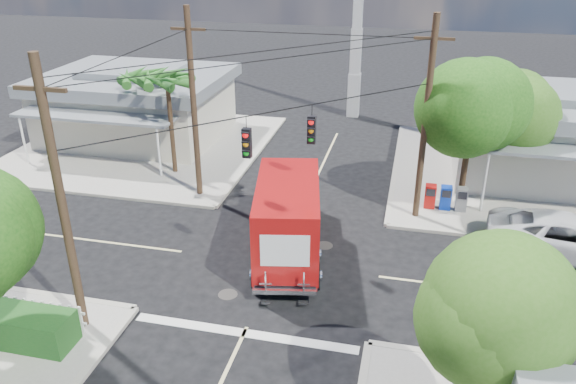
% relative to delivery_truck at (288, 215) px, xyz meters
% --- Properties ---
extents(ground, '(120.00, 120.00, 0.00)m').
position_rel_delivery_truck_xyz_m(ground, '(-0.23, -1.05, -1.66)').
color(ground, black).
rests_on(ground, ground).
extents(sidewalk_ne, '(14.12, 14.12, 0.14)m').
position_rel_delivery_truck_xyz_m(sidewalk_ne, '(10.65, 9.83, -1.59)').
color(sidewalk_ne, gray).
rests_on(sidewalk_ne, ground).
extents(sidewalk_nw, '(14.12, 14.12, 0.14)m').
position_rel_delivery_truck_xyz_m(sidewalk_nw, '(-11.11, 9.83, -1.59)').
color(sidewalk_nw, gray).
rests_on(sidewalk_nw, ground).
extents(road_markings, '(32.00, 32.00, 0.01)m').
position_rel_delivery_truck_xyz_m(road_markings, '(-0.23, -2.52, -1.66)').
color(road_markings, beige).
rests_on(road_markings, ground).
extents(building_ne, '(11.80, 10.20, 4.50)m').
position_rel_delivery_truck_xyz_m(building_ne, '(12.27, 10.91, 0.66)').
color(building_ne, beige).
rests_on(building_ne, sidewalk_ne).
extents(building_nw, '(10.80, 10.20, 4.30)m').
position_rel_delivery_truck_xyz_m(building_nw, '(-12.23, 11.41, 0.56)').
color(building_nw, beige).
rests_on(building_nw, sidewalk_nw).
extents(radio_tower, '(0.80, 0.80, 17.00)m').
position_rel_delivery_truck_xyz_m(radio_tower, '(0.27, 18.95, 3.98)').
color(radio_tower, silver).
rests_on(radio_tower, ground).
extents(tree_ne_front, '(4.21, 4.14, 6.66)m').
position_rel_delivery_truck_xyz_m(tree_ne_front, '(6.98, 5.71, 3.10)').
color(tree_ne_front, '#422D1C').
rests_on(tree_ne_front, sidewalk_ne).
extents(tree_ne_back, '(3.77, 3.66, 5.82)m').
position_rel_delivery_truck_xyz_m(tree_ne_back, '(9.58, 7.91, 2.52)').
color(tree_ne_back, '#422D1C').
rests_on(tree_ne_back, sidewalk_ne).
extents(tree_se, '(3.67, 3.54, 5.62)m').
position_rel_delivery_truck_xyz_m(tree_se, '(6.78, -8.29, 2.38)').
color(tree_se, '#422D1C').
rests_on(tree_se, sidewalk_se).
extents(palm_nw_front, '(3.01, 3.08, 5.59)m').
position_rel_delivery_truck_xyz_m(palm_nw_front, '(-7.73, 6.45, 3.38)').
color(palm_nw_front, '#422D1C').
rests_on(palm_nw_front, sidewalk_nw).
extents(palm_nw_back, '(3.01, 3.08, 5.19)m').
position_rel_delivery_truck_xyz_m(palm_nw_back, '(-9.73, 7.95, 3.01)').
color(palm_nw_back, '#422D1C').
rests_on(palm_nw_back, sidewalk_nw).
extents(utility_poles, '(12.00, 10.68, 9.00)m').
position_rel_delivery_truck_xyz_m(utility_poles, '(-1.81, 0.55, 3.01)').
color(utility_poles, '#473321').
rests_on(utility_poles, ground).
extents(picket_fence, '(5.94, 0.06, 1.00)m').
position_rel_delivery_truck_xyz_m(picket_fence, '(-8.03, -6.65, -0.98)').
color(picket_fence, silver).
rests_on(picket_fence, sidewalk_sw).
extents(vending_boxes, '(1.90, 0.50, 1.10)m').
position_rel_delivery_truck_xyz_m(vending_boxes, '(6.27, 5.15, -0.97)').
color(vending_boxes, '#A70E0B').
rests_on(vending_boxes, sidewalk_ne).
extents(delivery_truck, '(3.68, 7.85, 3.28)m').
position_rel_delivery_truck_xyz_m(delivery_truck, '(0.00, 0.00, 0.00)').
color(delivery_truck, black).
rests_on(delivery_truck, ground).
extents(parked_car, '(6.24, 3.21, 1.68)m').
position_rel_delivery_truck_xyz_m(parked_car, '(10.86, 2.22, -0.82)').
color(parked_car, silver).
rests_on(parked_car, ground).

